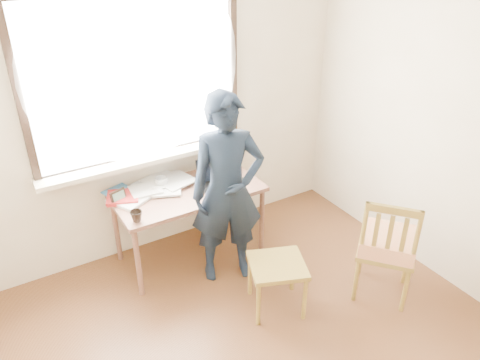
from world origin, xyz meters
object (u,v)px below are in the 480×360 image
desk (188,197)px  mug_white (161,182)px  laptop (218,179)px  mug_dark (136,216)px  person (227,191)px  work_chair (277,270)px  side_chair (387,244)px

desk → mug_white: (-0.17, 0.18, 0.12)m
laptop → mug_dark: size_ratio=3.75×
desk → person: size_ratio=0.78×
desk → mug_dark: bearing=-157.3°
work_chair → side_chair: (0.82, -0.31, 0.13)m
person → mug_dark: bearing=-175.4°
work_chair → person: (-0.11, 0.56, 0.46)m
work_chair → person: person is taller
mug_white → mug_dark: 0.55m
mug_dark → person: size_ratio=0.06×
desk → work_chair: 1.02m
laptop → mug_dark: 0.84m
desk → mug_dark: 0.60m
desk → laptop: 0.30m
desk → laptop: laptop is taller
mug_dark → work_chair: size_ratio=0.18×
laptop → side_chair: (0.83, -1.23, -0.24)m
mug_white → work_chair: (0.45, -1.13, -0.37)m
mug_white → work_chair: size_ratio=0.22×
person → side_chair: bearing=-25.3°
work_chair → person: size_ratio=0.33×
person → mug_white: bearing=138.4°
laptop → mug_dark: bearing=-166.7°
laptop → mug_dark: laptop is taller
laptop → work_chair: size_ratio=0.67×
desk → mug_dark: (-0.54, -0.23, 0.11)m
work_chair → person: bearing=101.3°
mug_dark → person: bearing=-13.1°
laptop → person: (-0.10, -0.36, 0.08)m
mug_white → mug_dark: (-0.37, -0.40, -0.00)m
desk → mug_white: 0.27m
work_chair → desk: bearing=106.5°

